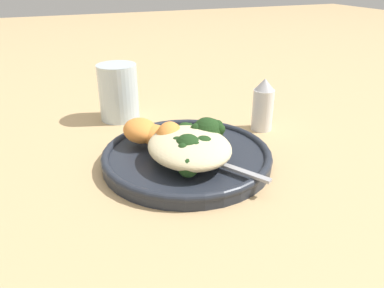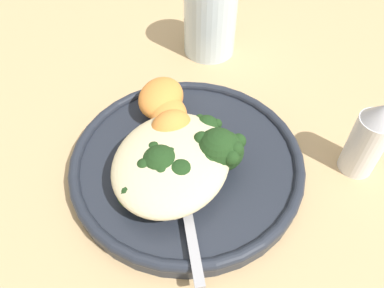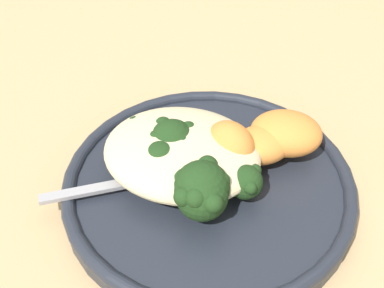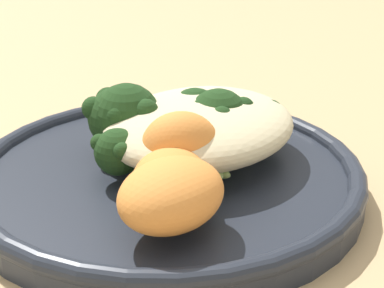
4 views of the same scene
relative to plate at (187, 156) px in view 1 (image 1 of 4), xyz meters
name	(u,v)px [view 1 (image 1 of 4)]	position (x,y,z in m)	size (l,w,h in m)	color
ground_plane	(186,168)	(-0.01, 0.01, -0.01)	(4.00, 4.00, 0.00)	tan
plate	(187,156)	(0.00, 0.00, 0.00)	(0.25, 0.25, 0.02)	#232833
quinoa_mound	(190,147)	(-0.03, 0.00, 0.03)	(0.13, 0.11, 0.03)	beige
broccoli_stalk_0	(182,162)	(-0.05, 0.03, 0.02)	(0.10, 0.03, 0.03)	#9EBC66
broccoli_stalk_1	(179,159)	(-0.04, 0.03, 0.02)	(0.09, 0.03, 0.03)	#9EBC66
broccoli_stalk_2	(184,148)	(-0.03, 0.02, 0.03)	(0.08, 0.06, 0.04)	#9EBC66
broccoli_stalk_3	(195,149)	(-0.03, 0.00, 0.03)	(0.08, 0.09, 0.04)	#9EBC66
broccoli_stalk_4	(199,143)	(-0.01, -0.01, 0.02)	(0.05, 0.10, 0.03)	#9EBC66
broccoli_stalk_5	(204,133)	(0.00, -0.03, 0.03)	(0.04, 0.10, 0.04)	#9EBC66
broccoli_stalk_6	(205,134)	(0.00, -0.03, 0.03)	(0.04, 0.11, 0.04)	#9EBC66
broccoli_stalk_7	(182,135)	(0.03, 0.00, 0.02)	(0.06, 0.07, 0.03)	#9EBC66
sweet_potato_chunk_0	(155,135)	(0.04, 0.04, 0.02)	(0.05, 0.04, 0.03)	orange
sweet_potato_chunk_1	(140,130)	(0.05, 0.05, 0.03)	(0.06, 0.05, 0.03)	orange
sweet_potato_chunk_2	(169,136)	(0.01, 0.02, 0.03)	(0.05, 0.04, 0.04)	orange
spoon	(219,162)	(-0.06, -0.02, 0.01)	(0.10, 0.07, 0.01)	#A3A3A8
water_glass	(118,92)	(0.22, 0.05, 0.04)	(0.07, 0.07, 0.10)	silver
salt_shaker	(263,105)	(0.07, -0.17, 0.03)	(0.04, 0.04, 0.09)	white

